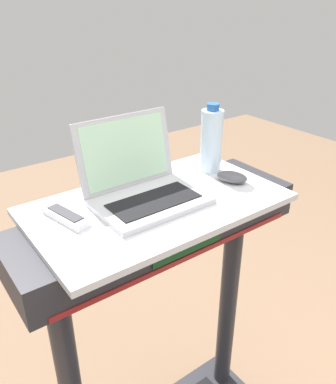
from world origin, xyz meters
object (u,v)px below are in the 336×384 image
Objects in this scene: water_bottle at (211,140)px; tv_remote at (66,216)px; computer_mouse at (232,177)px; laptop at (143,185)px.

water_bottle is 1.39× the size of tv_remote.
tv_remote is (-0.53, 0.09, -0.01)m from computer_mouse.
water_bottle reaches higher than computer_mouse.
computer_mouse is 0.43× the size of water_bottle.
laptop is at bearing 139.41° from computer_mouse.
tv_remote is at bearing 142.80° from computer_mouse.
computer_mouse is 0.60× the size of tv_remote.
tv_remote is at bearing 174.66° from laptop.
water_bottle is 0.54m from tv_remote.
laptop is 3.15× the size of computer_mouse.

